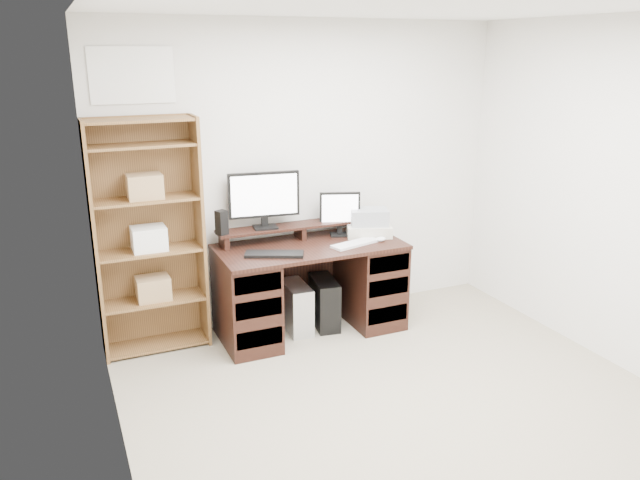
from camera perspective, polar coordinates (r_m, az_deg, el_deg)
room at (r=3.55m, az=11.04°, el=0.18°), size 3.54×4.04×2.54m
desk at (r=5.15m, az=-0.95°, el=-4.26°), size 1.50×0.70×0.75m
riser_shelf at (r=5.18m, az=-1.85°, el=1.19°), size 1.40×0.22×0.12m
monitor_wide at (r=5.03m, az=-5.14°, el=3.95°), size 0.58×0.17×0.46m
monitor_small at (r=5.23m, az=1.82°, el=2.58°), size 0.33×0.17×0.37m
speaker at (r=4.92m, az=-8.99°, el=1.58°), size 0.10×0.10×0.19m
keyboard_black at (r=4.77m, az=-4.19°, el=-1.29°), size 0.47×0.32×0.02m
keyboard_white at (r=5.03m, az=3.24°, el=-0.32°), size 0.44×0.24×0.02m
mouse at (r=5.13m, az=5.55°, el=0.08°), size 0.11×0.09×0.04m
printer at (r=5.29m, az=4.48°, el=0.95°), size 0.45×0.39×0.09m
basket at (r=5.26m, az=4.51°, el=2.13°), size 0.36×0.31×0.13m
tower_silver at (r=5.22m, az=-2.20°, el=-6.16°), size 0.20×0.41×0.41m
tower_black at (r=5.30m, az=0.39°, el=-5.72°), size 0.24×0.44×0.42m
bookshelf at (r=4.87m, az=-15.43°, el=0.42°), size 0.80×0.30×1.80m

